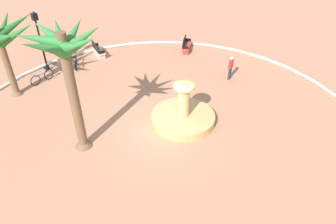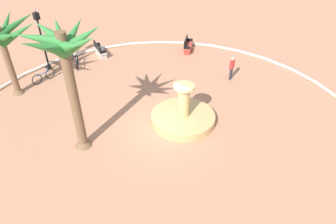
{
  "view_description": "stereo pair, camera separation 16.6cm",
  "coord_description": "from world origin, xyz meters",
  "px_view_note": "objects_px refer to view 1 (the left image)",
  "views": [
    {
      "loc": [
        9.45,
        8.97,
        10.74
      ],
      "look_at": [
        -0.39,
        0.12,
        1.0
      ],
      "focal_mm": 33.62,
      "sensor_mm": 36.0,
      "label": 1
    },
    {
      "loc": [
        9.34,
        9.1,
        10.74
      ],
      "look_at": [
        -0.39,
        0.12,
        1.0
      ],
      "focal_mm": 33.62,
      "sensor_mm": 36.0,
      "label": 2
    }
  ],
  "objects_px": {
    "fountain": "(183,117)",
    "bench_west": "(99,52)",
    "lamppost": "(40,37)",
    "bicycle_by_lamppost": "(42,77)",
    "person_cyclist_helmet": "(68,49)",
    "bench_east": "(186,47)",
    "bicycle_red_frame": "(76,62)",
    "palm_tree_by_curb": "(65,59)",
    "person_pedestrian_stroll": "(231,67)"
  },
  "relations": [
    {
      "from": "bicycle_red_frame",
      "to": "lamppost",
      "type": "bearing_deg",
      "value": -36.19
    },
    {
      "from": "bicycle_red_frame",
      "to": "person_pedestrian_stroll",
      "type": "bearing_deg",
      "value": 123.13
    },
    {
      "from": "bench_east",
      "to": "lamppost",
      "type": "distance_m",
      "value": 10.59
    },
    {
      "from": "bicycle_by_lamppost",
      "to": "lamppost",
      "type": "bearing_deg",
      "value": -130.43
    },
    {
      "from": "bench_east",
      "to": "bench_west",
      "type": "xyz_separation_m",
      "value": [
        5.12,
        -4.37,
        0.0
      ]
    },
    {
      "from": "person_pedestrian_stroll",
      "to": "bicycle_red_frame",
      "type": "bearing_deg",
      "value": -56.87
    },
    {
      "from": "bench_west",
      "to": "lamppost",
      "type": "height_order",
      "value": "lamppost"
    },
    {
      "from": "lamppost",
      "to": "bicycle_by_lamppost",
      "type": "height_order",
      "value": "lamppost"
    },
    {
      "from": "person_cyclist_helmet",
      "to": "person_pedestrian_stroll",
      "type": "distance_m",
      "value": 11.73
    },
    {
      "from": "bench_east",
      "to": "lamppost",
      "type": "bearing_deg",
      "value": -30.77
    },
    {
      "from": "palm_tree_by_curb",
      "to": "bicycle_by_lamppost",
      "type": "distance_m",
      "value": 8.65
    },
    {
      "from": "bench_east",
      "to": "lamppost",
      "type": "relative_size",
      "value": 0.39
    },
    {
      "from": "lamppost",
      "to": "bicycle_red_frame",
      "type": "xyz_separation_m",
      "value": [
        -1.59,
        1.16,
        -2.06
      ]
    },
    {
      "from": "fountain",
      "to": "person_pedestrian_stroll",
      "type": "relative_size",
      "value": 2.15
    },
    {
      "from": "lamppost",
      "to": "bicycle_red_frame",
      "type": "bearing_deg",
      "value": 143.81
    },
    {
      "from": "palm_tree_by_curb",
      "to": "bench_east",
      "type": "height_order",
      "value": "palm_tree_by_curb"
    },
    {
      "from": "bench_east",
      "to": "palm_tree_by_curb",
      "type": "bearing_deg",
      "value": 14.65
    },
    {
      "from": "person_cyclist_helmet",
      "to": "person_pedestrian_stroll",
      "type": "height_order",
      "value": "person_pedestrian_stroll"
    },
    {
      "from": "palm_tree_by_curb",
      "to": "lamppost",
      "type": "xyz_separation_m",
      "value": [
        -3.04,
        -8.43,
        -2.39
      ]
    },
    {
      "from": "palm_tree_by_curb",
      "to": "bicycle_red_frame",
      "type": "xyz_separation_m",
      "value": [
        -4.63,
        -7.27,
        -4.45
      ]
    },
    {
      "from": "bench_east",
      "to": "bicycle_by_lamppost",
      "type": "xyz_separation_m",
      "value": [
        10.01,
        -4.03,
        0.04
      ]
    },
    {
      "from": "bicycle_by_lamppost",
      "to": "person_pedestrian_stroll",
      "type": "bearing_deg",
      "value": 133.89
    },
    {
      "from": "fountain",
      "to": "bicycle_red_frame",
      "type": "bearing_deg",
      "value": -88.54
    },
    {
      "from": "bench_west",
      "to": "person_pedestrian_stroll",
      "type": "height_order",
      "value": "person_pedestrian_stroll"
    },
    {
      "from": "fountain",
      "to": "palm_tree_by_curb",
      "type": "bearing_deg",
      "value": -26.48
    },
    {
      "from": "bicycle_by_lamppost",
      "to": "fountain",
      "type": "bearing_deg",
      "value": 106.99
    },
    {
      "from": "bench_west",
      "to": "person_pedestrian_stroll",
      "type": "relative_size",
      "value": 1.03
    },
    {
      "from": "fountain",
      "to": "bench_west",
      "type": "height_order",
      "value": "fountain"
    },
    {
      "from": "bench_west",
      "to": "person_cyclist_helmet",
      "type": "distance_m",
      "value": 2.21
    },
    {
      "from": "fountain",
      "to": "lamppost",
      "type": "height_order",
      "value": "lamppost"
    },
    {
      "from": "person_cyclist_helmet",
      "to": "bicycle_red_frame",
      "type": "bearing_deg",
      "value": 74.93
    },
    {
      "from": "fountain",
      "to": "person_cyclist_helmet",
      "type": "xyz_separation_m",
      "value": [
        -0.1,
        -11.0,
        0.57
      ]
    },
    {
      "from": "fountain",
      "to": "palm_tree_by_curb",
      "type": "distance_m",
      "value": 7.07
    },
    {
      "from": "palm_tree_by_curb",
      "to": "person_cyclist_helmet",
      "type": "distance_m",
      "value": 10.66
    },
    {
      "from": "bench_west",
      "to": "person_cyclist_helmet",
      "type": "bearing_deg",
      "value": -30.01
    },
    {
      "from": "bench_west",
      "to": "bicycle_red_frame",
      "type": "distance_m",
      "value": 2.22
    },
    {
      "from": "lamppost",
      "to": "person_pedestrian_stroll",
      "type": "height_order",
      "value": "lamppost"
    },
    {
      "from": "lamppost",
      "to": "person_cyclist_helmet",
      "type": "distance_m",
      "value": 2.48
    },
    {
      "from": "fountain",
      "to": "bench_east",
      "type": "height_order",
      "value": "fountain"
    },
    {
      "from": "lamppost",
      "to": "person_cyclist_helmet",
      "type": "relative_size",
      "value": 2.6
    },
    {
      "from": "bench_west",
      "to": "bicycle_by_lamppost",
      "type": "xyz_separation_m",
      "value": [
        4.88,
        0.35,
        0.04
      ]
    },
    {
      "from": "bench_west",
      "to": "person_pedestrian_stroll",
      "type": "distance_m",
      "value": 9.99
    },
    {
      "from": "bench_east",
      "to": "bicycle_red_frame",
      "type": "bearing_deg",
      "value": -29.51
    },
    {
      "from": "fountain",
      "to": "lamppost",
      "type": "distance_m",
      "value": 11.22
    },
    {
      "from": "fountain",
      "to": "bicycle_red_frame",
      "type": "height_order",
      "value": "fountain"
    },
    {
      "from": "bench_west",
      "to": "person_pedestrian_stroll",
      "type": "xyz_separation_m",
      "value": [
        -3.7,
        9.26,
        0.57
      ]
    },
    {
      "from": "palm_tree_by_curb",
      "to": "bench_east",
      "type": "bearing_deg",
      "value": -165.35
    },
    {
      "from": "bicycle_red_frame",
      "to": "person_pedestrian_stroll",
      "type": "xyz_separation_m",
      "value": [
        -5.9,
        9.04,
        0.53
      ]
    },
    {
      "from": "bicycle_red_frame",
      "to": "person_pedestrian_stroll",
      "type": "height_order",
      "value": "person_pedestrian_stroll"
    },
    {
      "from": "bench_west",
      "to": "person_cyclist_helmet",
      "type": "height_order",
      "value": "person_cyclist_helmet"
    }
  ]
}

